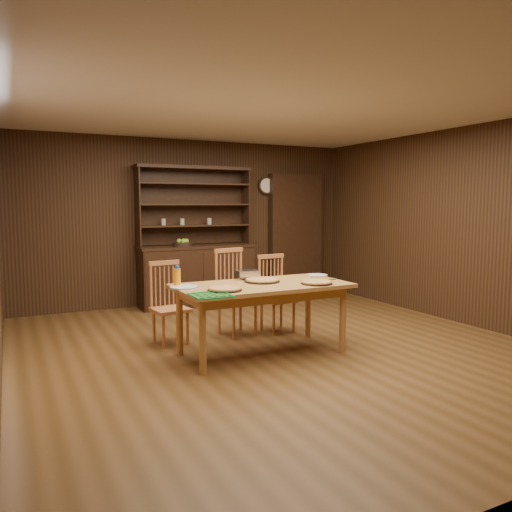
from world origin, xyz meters
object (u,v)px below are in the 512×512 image
china_hutch (196,267)px  juice_bottle (177,277)px  dining_table (262,292)px  chair_left (168,300)px  chair_center (233,289)px  chair_right (275,291)px

china_hutch → juice_bottle: (-1.11, -2.54, 0.25)m
dining_table → chair_left: 1.17m
chair_center → china_hutch: bearing=71.9°
chair_left → chair_center: size_ratio=0.90×
dining_table → chair_center: (0.06, 0.88, -0.11)m
china_hutch → chair_left: 2.19m
chair_right → juice_bottle: juice_bottle is taller
chair_left → chair_center: bearing=-5.5°
china_hutch → chair_left: bearing=-118.3°
china_hutch → dining_table: size_ratio=1.20×
chair_right → juice_bottle: (-1.43, -0.55, 0.34)m
chair_center → juice_bottle: (-0.91, -0.63, 0.29)m
chair_left → chair_right: bearing=-9.7°
chair_center → chair_right: bearing=-21.1°
dining_table → chair_right: 1.00m
dining_table → juice_bottle: 0.90m
china_hutch → dining_table: 2.80m
dining_table → chair_right: bearing=53.5°
china_hutch → juice_bottle: china_hutch is taller
chair_center → chair_right: chair_center is taller
chair_left → china_hutch: bearing=54.7°
juice_bottle → chair_right: bearing=20.9°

